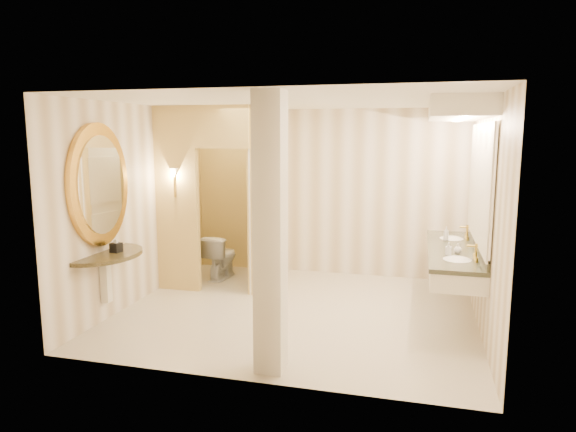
% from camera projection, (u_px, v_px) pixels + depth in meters
% --- Properties ---
extents(floor, '(4.50, 4.50, 0.00)m').
position_uv_depth(floor, '(297.00, 311.00, 6.74)').
color(floor, beige).
rests_on(floor, ground).
extents(ceiling, '(4.50, 4.50, 0.00)m').
position_uv_depth(ceiling, '(298.00, 101.00, 6.31)').
color(ceiling, white).
rests_on(ceiling, wall_back).
extents(wall_back, '(4.50, 0.02, 2.70)m').
position_uv_depth(wall_back, '(326.00, 192.00, 8.44)').
color(wall_back, white).
rests_on(wall_back, floor).
extents(wall_front, '(4.50, 0.02, 2.70)m').
position_uv_depth(wall_front, '(245.00, 241.00, 4.61)').
color(wall_front, white).
rests_on(wall_front, floor).
extents(wall_left, '(0.02, 4.00, 2.70)m').
position_uv_depth(wall_left, '(139.00, 204.00, 7.09)').
color(wall_left, white).
rests_on(wall_left, floor).
extents(wall_right, '(0.02, 4.00, 2.70)m').
position_uv_depth(wall_right, '(485.00, 217.00, 5.96)').
color(wall_right, white).
rests_on(wall_right, floor).
extents(toilet_closet, '(1.50, 1.55, 2.70)m').
position_uv_depth(toilet_closet, '(241.00, 195.00, 7.73)').
color(toilet_closet, '#EDCD7C').
rests_on(toilet_closet, floor).
extents(wall_sconce, '(0.14, 0.14, 0.42)m').
position_uv_depth(wall_sconce, '(174.00, 174.00, 7.36)').
color(wall_sconce, gold).
rests_on(wall_sconce, toilet_closet).
extents(vanity, '(0.75, 2.50, 2.09)m').
position_uv_depth(vanity, '(460.00, 189.00, 6.37)').
color(vanity, white).
rests_on(vanity, floor).
extents(console_shelf, '(1.13, 1.13, 2.02)m').
position_uv_depth(console_shelf, '(100.00, 214.00, 6.17)').
color(console_shelf, black).
rests_on(console_shelf, floor).
extents(pillar, '(0.28, 0.28, 2.70)m').
position_uv_depth(pillar, '(270.00, 235.00, 4.86)').
color(pillar, white).
rests_on(pillar, floor).
extents(tissue_box, '(0.13, 0.13, 0.12)m').
position_uv_depth(tissue_box, '(116.00, 248.00, 6.25)').
color(tissue_box, black).
rests_on(tissue_box, console_shelf).
extents(toilet, '(0.45, 0.73, 0.71)m').
position_uv_depth(toilet, '(221.00, 256.00, 8.25)').
color(toilet, white).
rests_on(toilet, floor).
extents(soap_bottle_a, '(0.08, 0.08, 0.15)m').
position_uv_depth(soap_bottle_a, '(448.00, 249.00, 6.10)').
color(soap_bottle_a, beige).
rests_on(soap_bottle_a, vanity).
extents(soap_bottle_b, '(0.12, 0.12, 0.12)m').
position_uv_depth(soap_bottle_b, '(458.00, 249.00, 6.17)').
color(soap_bottle_b, silver).
rests_on(soap_bottle_b, vanity).
extents(soap_bottle_c, '(0.08, 0.08, 0.19)m').
position_uv_depth(soap_bottle_c, '(446.00, 234.00, 6.92)').
color(soap_bottle_c, '#C6B28C').
rests_on(soap_bottle_c, vanity).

